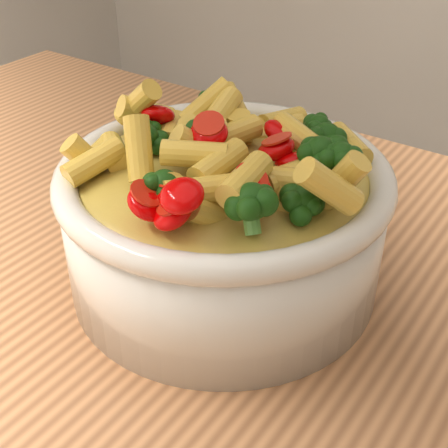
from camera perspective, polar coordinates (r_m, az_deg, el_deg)
The scene contains 3 objects.
table at distance 0.56m, azimuth -3.31°, elevation -17.17°, with size 1.20×0.80×0.90m.
serving_bowl at distance 0.50m, azimuth 0.00°, elevation 0.13°, with size 0.26×0.26×0.11m.
pasta_salad at distance 0.46m, azimuth 0.00°, elevation 7.28°, with size 0.20×0.20×0.05m.
Camera 1 is at (0.23, -0.27, 1.23)m, focal length 50.00 mm.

